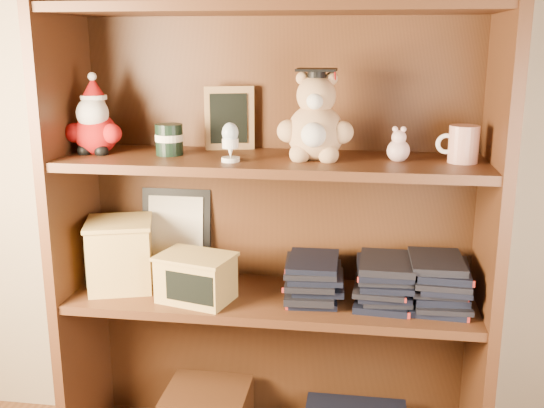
{
  "coord_description": "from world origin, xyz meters",
  "views": [
    {
      "loc": [
        0.12,
        -0.38,
        1.26
      ],
      "look_at": [
        -0.13,
        1.3,
        0.82
      ],
      "focal_mm": 42.0,
      "sensor_mm": 36.0,
      "label": 1
    }
  ],
  "objects_px": {
    "teacher_mug": "(463,144)",
    "treats_box": "(120,254)",
    "bookcase": "(274,214)",
    "grad_teddy_bear": "(316,124)"
  },
  "relations": [
    {
      "from": "teacher_mug",
      "to": "treats_box",
      "type": "bearing_deg",
      "value": -179.95
    },
    {
      "from": "grad_teddy_bear",
      "to": "teacher_mug",
      "type": "relative_size",
      "value": 2.25
    },
    {
      "from": "grad_teddy_bear",
      "to": "teacher_mug",
      "type": "distance_m",
      "value": 0.38
    },
    {
      "from": "bookcase",
      "to": "treats_box",
      "type": "relative_size",
      "value": 6.87
    },
    {
      "from": "bookcase",
      "to": "teacher_mug",
      "type": "height_order",
      "value": "bookcase"
    },
    {
      "from": "bookcase",
      "to": "grad_teddy_bear",
      "type": "relative_size",
      "value": 6.53
    },
    {
      "from": "bookcase",
      "to": "treats_box",
      "type": "distance_m",
      "value": 0.47
    },
    {
      "from": "grad_teddy_bear",
      "to": "teacher_mug",
      "type": "xyz_separation_m",
      "value": [
        0.38,
        0.01,
        -0.04
      ]
    },
    {
      "from": "treats_box",
      "to": "teacher_mug",
      "type": "bearing_deg",
      "value": 0.05
    },
    {
      "from": "grad_teddy_bear",
      "to": "bookcase",
      "type": "bearing_deg",
      "value": 154.16
    }
  ]
}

